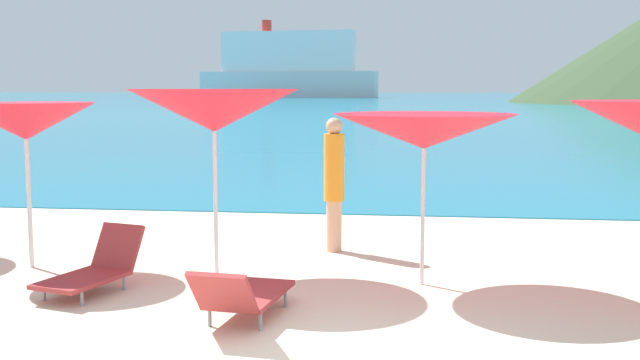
{
  "coord_description": "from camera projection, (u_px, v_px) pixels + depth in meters",
  "views": [
    {
      "loc": [
        0.99,
        -5.71,
        2.31
      ],
      "look_at": [
        -0.18,
        3.42,
        1.2
      ],
      "focal_mm": 42.58,
      "sensor_mm": 36.0,
      "label": 1
    }
  ],
  "objects": [
    {
      "name": "ocean_water",
      "position": [
        415.0,
        96.0,
        230.56
      ],
      "size": [
        650.0,
        440.0,
        0.02
      ],
      "primitive_type": "cube",
      "color": "teal",
      "rests_on": "ground_plane"
    },
    {
      "name": "lounge_chair_0",
      "position": [
        95.0,
        268.0,
        8.65
      ],
      "size": [
        0.95,
        1.42,
        0.7
      ],
      "rotation": [
        0.0,
        0.0,
        -0.29
      ],
      "color": "#A53333",
      "rests_on": "ground_plane"
    },
    {
      "name": "lounge_chair_6",
      "position": [
        243.0,
        294.0,
        7.52
      ],
      "size": [
        0.79,
        1.59,
        0.66
      ],
      "rotation": [
        0.0,
        0.0,
        3.02
      ],
      "color": "#A53333",
      "rests_on": "ground_plane"
    },
    {
      "name": "beachgoer_2",
      "position": [
        334.0,
        179.0,
        10.73
      ],
      "size": [
        0.29,
        0.29,
        1.91
      ],
      "rotation": [
        0.0,
        0.0,
        5.6
      ],
      "color": "#DBAA84",
      "rests_on": "ground_plane"
    },
    {
      "name": "umbrella_3",
      "position": [
        214.0,
        111.0,
        9.23
      ],
      "size": [
        2.24,
        2.24,
        2.31
      ],
      "color": "silver",
      "rests_on": "ground_plane"
    },
    {
      "name": "cruise_ship",
      "position": [
        288.0,
        68.0,
        198.58
      ],
      "size": [
        47.13,
        11.99,
        20.13
      ],
      "rotation": [
        0.0,
        0.0,
        -0.1
      ],
      "color": "silver",
      "rests_on": "ocean_water"
    },
    {
      "name": "umbrella_2",
      "position": [
        25.0,
        122.0,
        9.64
      ],
      "size": [
        1.8,
        1.8,
        2.14
      ],
      "color": "silver",
      "rests_on": "ground_plane"
    },
    {
      "name": "umbrella_4",
      "position": [
        424.0,
        131.0,
        8.79
      ],
      "size": [
        2.22,
        2.22,
        2.02
      ],
      "color": "silver",
      "rests_on": "ground_plane"
    },
    {
      "name": "ground_plane",
      "position": [
        369.0,
        207.0,
        15.89
      ],
      "size": [
        50.0,
        100.0,
        0.3
      ],
      "primitive_type": "cube",
      "color": "beige"
    }
  ]
}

